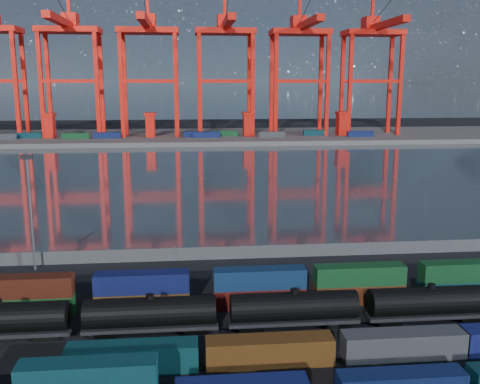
{
  "coord_description": "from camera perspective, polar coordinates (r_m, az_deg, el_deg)",
  "views": [
    {
      "loc": [
        -7.69,
        -49.55,
        26.3
      ],
      "look_at": [
        0.0,
        30.0,
        10.0
      ],
      "focal_mm": 40.0,
      "sensor_mm": 36.0,
      "label": 1
    }
  ],
  "objects": [
    {
      "name": "ground",
      "position": [
        56.62,
        3.04,
        -16.17
      ],
      "size": [
        700.0,
        700.0,
        0.0
      ],
      "primitive_type": "plane",
      "color": "black",
      "rests_on": "ground"
    },
    {
      "name": "harbor_water",
      "position": [
        156.96,
        -2.64,
        1.87
      ],
      "size": [
        700.0,
        700.0,
        0.0
      ],
      "primitive_type": "plane",
      "color": "#313F47",
      "rests_on": "ground"
    },
    {
      "name": "far_quay",
      "position": [
        260.89,
        -3.83,
        5.94
      ],
      "size": [
        700.0,
        70.0,
        2.0
      ],
      "primitive_type": "cube",
      "color": "#514F4C",
      "rests_on": "ground"
    },
    {
      "name": "distant_mountains",
      "position": [
        1662.42,
        -3.21,
        18.21
      ],
      "size": [
        2470.0,
        1100.0,
        520.0
      ],
      "color": "#1E2630",
      "rests_on": "ground"
    },
    {
      "name": "container_row_mid",
      "position": [
        53.14,
        -14.49,
        -16.62
      ],
      "size": [
        141.87,
        2.48,
        5.28
      ],
      "color": "#373A3B",
      "rests_on": "ground"
    },
    {
      "name": "container_row_north",
      "position": [
        66.2,
        8.45,
        -10.06
      ],
      "size": [
        127.6,
        2.23,
        4.76
      ],
      "color": "#101252",
      "rests_on": "ground"
    },
    {
      "name": "tanker_string",
      "position": [
        61.86,
        12.97,
        -11.69
      ],
      "size": [
        122.9,
        3.09,
        4.43
      ],
      "color": "black",
      "rests_on": "ground"
    },
    {
      "name": "waterfront_fence",
      "position": [
        81.93,
        0.14,
        -6.46
      ],
      "size": [
        160.12,
        0.12,
        2.2
      ],
      "color": "#595B5E",
      "rests_on": "ground"
    },
    {
      "name": "yard_light_mast",
      "position": [
        80.59,
        -21.46,
        -1.47
      ],
      "size": [
        1.6,
        0.4,
        16.6
      ],
      "color": "slate",
      "rests_on": "ground"
    },
    {
      "name": "gantry_cranes",
      "position": [
        253.26,
        -5.67,
        15.46
      ],
      "size": [
        202.53,
        52.87,
        71.59
      ],
      "color": "red",
      "rests_on": "ground"
    },
    {
      "name": "quay_containers",
      "position": [
        246.11,
        -6.3,
        6.1
      ],
      "size": [
        172.58,
        10.99,
        2.6
      ],
      "color": "navy",
      "rests_on": "far_quay"
    },
    {
      "name": "straddle_carriers",
      "position": [
        250.28,
        -4.35,
        7.26
      ],
      "size": [
        140.0,
        7.0,
        11.1
      ],
      "color": "red",
      "rests_on": "far_quay"
    }
  ]
}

